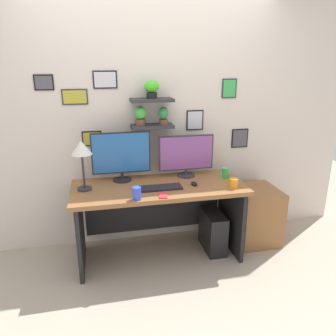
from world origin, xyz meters
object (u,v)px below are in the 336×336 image
object	(u,v)px
monitor_left	(121,155)
monitor_right	(186,155)
keyboard	(158,188)
computer_tower_right	(213,231)
drawer_cabinet	(255,215)
desk	(158,204)
pen_cup	(225,173)
desk_lamp	(82,151)
water_cup	(137,193)
computer_mouse	(194,184)
coffee_mug	(234,183)
cell_phone	(163,195)

from	to	relation	value
monitor_left	monitor_right	world-z (taller)	monitor_left
monitor_right	keyboard	world-z (taller)	monitor_right
computer_tower_right	drawer_cabinet	bearing A→B (deg)	10.49
desk	pen_cup	world-z (taller)	pen_cup
desk_lamp	water_cup	bearing A→B (deg)	-36.39
keyboard	water_cup	distance (m)	0.30
keyboard	water_cup	xyz separation A→B (m)	(-0.22, -0.20, 0.05)
monitor_right	drawer_cabinet	xyz separation A→B (m)	(0.74, -0.13, -0.68)
drawer_cabinet	monitor_left	bearing A→B (deg)	174.73
desk	computer_mouse	distance (m)	0.41
desk_lamp	coffee_mug	world-z (taller)	desk_lamp
computer_mouse	pen_cup	size ratio (longest dim) A/B	0.90
keyboard	computer_mouse	xyz separation A→B (m)	(0.35, 0.02, 0.01)
keyboard	coffee_mug	xyz separation A→B (m)	(0.68, -0.12, 0.04)
computer_mouse	monitor_right	bearing A→B (deg)	90.82
cell_phone	computer_tower_right	distance (m)	0.83
desk	computer_mouse	xyz separation A→B (m)	(0.33, -0.12, 0.23)
cell_phone	computer_mouse	bearing A→B (deg)	37.74
drawer_cabinet	coffee_mug	bearing A→B (deg)	-143.88
monitor_right	keyboard	size ratio (longest dim) A/B	1.26
computer_mouse	desk_lamp	xyz separation A→B (m)	(-1.00, 0.10, 0.34)
pen_cup	keyboard	bearing A→B (deg)	-167.64
cell_phone	coffee_mug	bearing A→B (deg)	12.20
coffee_mug	computer_tower_right	size ratio (longest dim) A/B	0.22
computer_mouse	pen_cup	xyz separation A→B (m)	(0.37, 0.13, 0.04)
pen_cup	computer_mouse	bearing A→B (deg)	-159.81
desk	computer_tower_right	bearing A→B (deg)	-6.03
monitor_left	monitor_right	bearing A→B (deg)	-0.01
monitor_left	cell_phone	distance (m)	0.62
monitor_left	cell_phone	size ratio (longest dim) A/B	4.01
desk_lamp	cell_phone	world-z (taller)	desk_lamp
desk	cell_phone	world-z (taller)	cell_phone
keyboard	desk_lamp	distance (m)	0.75
monitor_left	coffee_mug	bearing A→B (deg)	-23.36
desk	pen_cup	xyz separation A→B (m)	(0.69, 0.02, 0.26)
computer_mouse	drawer_cabinet	bearing A→B (deg)	11.51
monitor_right	computer_mouse	distance (m)	0.35
coffee_mug	pen_cup	world-z (taller)	pen_cup
cell_phone	coffee_mug	size ratio (longest dim) A/B	1.56
keyboard	pen_cup	xyz separation A→B (m)	(0.72, 0.16, 0.04)
keyboard	pen_cup	world-z (taller)	pen_cup
coffee_mug	desk	bearing A→B (deg)	158.36
desk_lamp	pen_cup	bearing A→B (deg)	1.40
desk	monitor_left	xyz separation A→B (m)	(-0.32, 0.16, 0.47)
keyboard	pen_cup	distance (m)	0.74
desk_lamp	water_cup	xyz separation A→B (m)	(0.44, -0.32, -0.30)
pen_cup	drawer_cabinet	bearing A→B (deg)	2.48
cell_phone	computer_tower_right	world-z (taller)	cell_phone
pen_cup	computer_tower_right	distance (m)	0.62
desk	cell_phone	bearing A→B (deg)	-92.04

